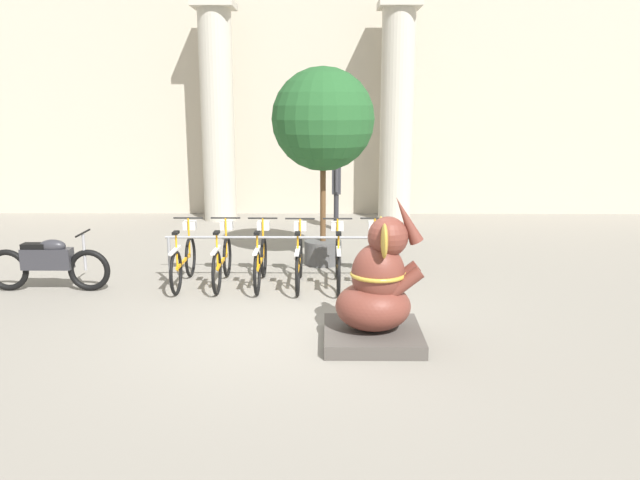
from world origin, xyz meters
TOP-DOWN VIEW (x-y plane):
  - ground_plane at (0.00, 0.00)m, footprint 60.00×60.00m
  - building_facade at (0.00, 8.60)m, footprint 20.00×0.20m
  - column_left at (-2.16, 7.60)m, footprint 0.99×0.99m
  - column_right at (2.16, 7.60)m, footprint 0.99×0.99m
  - bike_rack at (-0.27, 1.95)m, footprint 3.64×0.05m
  - bicycle_0 at (-1.79, 1.86)m, footprint 0.48×1.69m
  - bicycle_1 at (-1.18, 1.87)m, footprint 0.48×1.69m
  - bicycle_2 at (-0.57, 1.86)m, footprint 0.48×1.69m
  - bicycle_3 at (0.04, 1.82)m, footprint 0.48×1.69m
  - bicycle_4 at (0.65, 1.83)m, footprint 0.48×1.69m
  - bicycle_5 at (1.26, 1.86)m, footprint 0.48×1.69m
  - elephant_statue at (1.07, -0.58)m, footprint 1.16×1.16m
  - motorcycle at (-3.79, 1.51)m, footprint 1.91×0.55m
  - person_pedestrian at (0.69, 6.39)m, footprint 0.22×0.47m
  - potted_tree at (0.41, 3.22)m, footprint 1.78×1.78m

SIDE VIEW (x-z plane):
  - ground_plane at x=0.00m, z-range 0.00..0.00m
  - bicycle_0 at x=-1.79m, z-range -0.10..0.91m
  - bicycle_1 at x=-1.18m, z-range -0.10..0.91m
  - bicycle_2 at x=-0.57m, z-range -0.10..0.91m
  - bicycle_3 at x=0.04m, z-range -0.10..0.91m
  - bicycle_4 at x=0.65m, z-range -0.10..0.91m
  - bicycle_5 at x=1.26m, z-range -0.10..0.91m
  - motorcycle at x=-3.79m, z-range -0.01..0.90m
  - bike_rack at x=-0.27m, z-range 0.22..0.99m
  - elephant_statue at x=1.07m, z-range -0.29..1.51m
  - person_pedestrian at x=0.69m, z-range 0.17..1.87m
  - potted_tree at x=0.41m, z-range 0.76..4.21m
  - column_left at x=-2.16m, z-range 0.04..5.20m
  - column_right at x=2.16m, z-range 0.04..5.20m
  - building_facade at x=0.00m, z-range 0.00..6.00m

